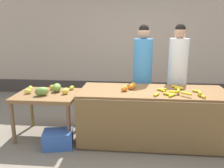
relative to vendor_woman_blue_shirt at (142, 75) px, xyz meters
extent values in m
plane|color=#756B5B|center=(-0.24, -0.67, -0.93)|extent=(24.00, 24.00, 0.00)
cube|color=tan|center=(-0.24, 1.94, 0.67)|extent=(8.42, 0.20, 3.21)
cube|color=#3F3833|center=(-0.24, 1.83, -0.75)|extent=(8.42, 0.04, 0.36)
cube|color=brown|center=(0.14, -0.67, -0.51)|extent=(2.27, 0.85, 0.84)
cube|color=brown|center=(0.14, -1.11, -0.51)|extent=(2.27, 0.03, 0.78)
cube|color=brown|center=(-1.57, -0.67, -0.22)|extent=(0.99, 0.78, 0.06)
cylinder|color=brown|center=(-2.01, -1.01, -0.59)|extent=(0.06, 0.06, 0.68)
cylinder|color=brown|center=(-1.12, -1.01, -0.59)|extent=(0.06, 0.06, 0.68)
cylinder|color=brown|center=(-2.01, -0.34, -0.59)|extent=(0.06, 0.06, 0.68)
cylinder|color=brown|center=(-1.12, -0.34, -0.59)|extent=(0.06, 0.06, 0.68)
cylinder|color=yellow|center=(0.17, -0.95, -0.07)|extent=(0.10, 0.14, 0.04)
cylinder|color=gold|center=(0.28, -0.72, -0.07)|extent=(0.09, 0.13, 0.04)
cylinder|color=gold|center=(0.79, -0.73, -0.07)|extent=(0.12, 0.11, 0.04)
cylinder|color=yellow|center=(0.39, -0.97, -0.07)|extent=(0.12, 0.13, 0.04)
cylinder|color=gold|center=(0.53, -0.49, -0.07)|extent=(0.14, 0.12, 0.04)
cylinder|color=gold|center=(0.28, -0.66, -0.07)|extent=(0.15, 0.06, 0.04)
cylinder|color=gold|center=(0.35, -0.93, -0.07)|extent=(0.15, 0.12, 0.04)
cylinder|color=gold|center=(0.55, -0.51, -0.07)|extent=(0.13, 0.14, 0.04)
cylinder|color=yellow|center=(0.55, -0.58, -0.07)|extent=(0.12, 0.04, 0.04)
cylinder|color=gold|center=(0.80, -0.96, -0.07)|extent=(0.08, 0.15, 0.04)
cylinder|color=yellow|center=(0.42, -0.89, -0.04)|extent=(0.13, 0.05, 0.04)
cylinder|color=yellow|center=(0.79, -0.89, -0.04)|extent=(0.04, 0.14, 0.04)
cylinder|color=gold|center=(0.50, -0.83, -0.04)|extent=(0.06, 0.14, 0.04)
cylinder|color=gold|center=(0.59, -0.96, -0.04)|extent=(0.14, 0.13, 0.04)
sphere|color=orange|center=(-0.29, -0.75, -0.05)|extent=(0.09, 0.09, 0.09)
sphere|color=orange|center=(-0.17, -0.55, -0.05)|extent=(0.09, 0.09, 0.09)
sphere|color=orange|center=(-0.20, -0.61, -0.05)|extent=(0.08, 0.08, 0.08)
sphere|color=orange|center=(-0.19, -0.65, -0.05)|extent=(0.09, 0.09, 0.09)
sphere|color=orange|center=(-0.31, -0.78, -0.06)|extent=(0.07, 0.07, 0.07)
ellipsoid|color=#E9D44B|center=(-1.87, -0.71, -0.15)|extent=(0.13, 0.10, 0.08)
ellipsoid|color=yellow|center=(-1.22, -0.41, -0.15)|extent=(0.09, 0.12, 0.07)
ellipsoid|color=yellow|center=(-1.26, -0.69, -0.15)|extent=(0.13, 0.12, 0.09)
ellipsoid|color=yellow|center=(-1.56, -0.44, -0.15)|extent=(0.10, 0.07, 0.08)
ellipsoid|color=yellow|center=(-1.42, -0.56, -0.15)|extent=(0.12, 0.09, 0.09)
ellipsoid|color=yellow|center=(-1.28, -0.55, -0.15)|extent=(0.08, 0.12, 0.07)
ellipsoid|color=yellow|center=(-1.90, -0.54, -0.15)|extent=(0.08, 0.12, 0.09)
ellipsoid|color=olive|center=(-1.44, -0.54, -0.12)|extent=(0.17, 0.24, 0.14)
ellipsoid|color=olive|center=(-1.60, -0.79, -0.12)|extent=(0.26, 0.22, 0.14)
cylinder|color=#33333D|center=(0.00, 0.00, -0.57)|extent=(0.29, 0.29, 0.72)
cylinder|color=#3F8CCC|center=(0.00, 0.00, 0.22)|extent=(0.34, 0.34, 0.88)
sphere|color=tan|center=(0.00, 0.00, 0.76)|extent=(0.21, 0.21, 0.21)
sphere|color=black|center=(0.00, 0.00, 0.82)|extent=(0.18, 0.18, 0.18)
cylinder|color=#33333D|center=(0.62, 0.01, -0.57)|extent=(0.29, 0.29, 0.72)
cylinder|color=white|center=(0.62, 0.01, 0.23)|extent=(0.34, 0.34, 0.88)
sphere|color=tan|center=(0.62, 0.01, 0.77)|extent=(0.21, 0.21, 0.21)
sphere|color=black|center=(0.62, 0.01, 0.83)|extent=(0.18, 0.18, 0.18)
cube|color=#3359A5|center=(-1.29, -1.05, -0.80)|extent=(0.50, 0.40, 0.26)
ellipsoid|color=maroon|center=(-0.82, 0.08, -0.63)|extent=(0.45, 0.42, 0.59)
camera|label=1|loc=(-0.17, -4.18, 0.89)|focal=37.08mm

